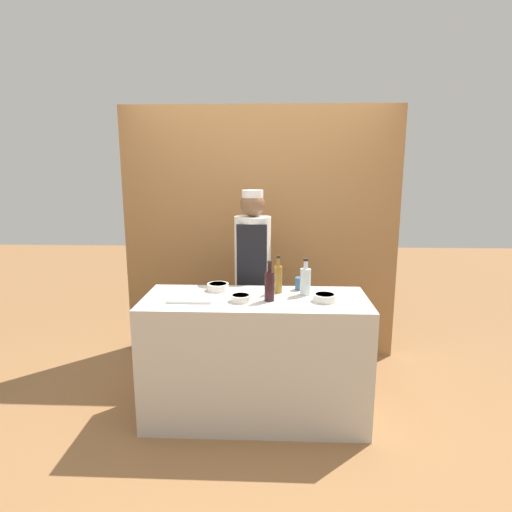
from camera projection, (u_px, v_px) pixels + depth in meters
ground_plane at (255, 414)px, 3.25m from camera, size 14.00×14.00×0.00m
cabinet_wall at (260, 235)px, 4.15m from camera, size 2.61×0.18×2.40m
counter at (255, 358)px, 3.16m from camera, size 1.62×0.65×0.92m
sauce_bowl_red at (325, 297)px, 2.98m from camera, size 0.16×0.16×0.05m
sauce_bowl_white at (218, 286)px, 3.25m from camera, size 0.16×0.16×0.05m
sauce_bowl_orange at (241, 298)px, 2.98m from camera, size 0.14×0.14×0.05m
cutting_board at (191, 299)px, 3.01m from camera, size 0.31×0.18×0.02m
bottle_clear at (305, 281)px, 3.12m from camera, size 0.08×0.08×0.27m
bottle_vinegar at (278, 278)px, 3.17m from camera, size 0.06×0.06×0.28m
bottle_wine at (269, 285)px, 2.98m from camera, size 0.07×0.07×0.29m
cup_blue at (300, 284)px, 3.26m from camera, size 0.07×0.07×0.09m
cup_steel at (276, 284)px, 3.28m from camera, size 0.08×0.08×0.08m
chef_center at (253, 277)px, 3.67m from camera, size 0.31×0.31×1.66m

